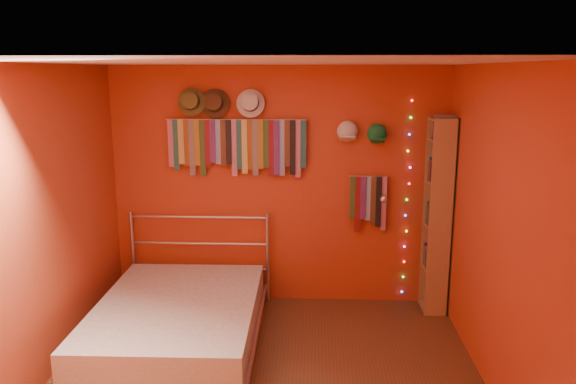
% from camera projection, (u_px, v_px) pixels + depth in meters
% --- Properties ---
extents(back_wall, '(3.50, 0.02, 2.50)m').
position_uv_depth(back_wall, '(279.00, 187.00, 5.89)').
color(back_wall, '#A4331A').
rests_on(back_wall, ground).
extents(right_wall, '(0.02, 3.50, 2.50)m').
position_uv_depth(right_wall, '(502.00, 237.00, 4.10)').
color(right_wall, '#A4331A').
rests_on(right_wall, ground).
extents(left_wall, '(0.02, 3.50, 2.50)m').
position_uv_depth(left_wall, '(35.00, 231.00, 4.27)').
color(left_wall, '#A4331A').
rests_on(left_wall, ground).
extents(ceiling, '(3.50, 3.50, 0.02)m').
position_uv_depth(ceiling, '(262.00, 62.00, 3.92)').
color(ceiling, white).
rests_on(ceiling, back_wall).
extents(tie_rack, '(1.45, 0.03, 0.60)m').
position_uv_depth(tie_rack, '(238.00, 144.00, 5.75)').
color(tie_rack, '#BCBDC2').
rests_on(tie_rack, back_wall).
extents(small_tie_rack, '(0.40, 0.03, 0.60)m').
position_uv_depth(small_tie_rack, '(369.00, 200.00, 5.81)').
color(small_tie_rack, '#BCBDC2').
rests_on(small_tie_rack, back_wall).
extents(fedora_olive, '(0.29, 0.16, 0.28)m').
position_uv_depth(fedora_olive, '(191.00, 101.00, 5.65)').
color(fedora_olive, brown).
rests_on(fedora_olive, back_wall).
extents(fedora_brown, '(0.30, 0.16, 0.30)m').
position_uv_depth(fedora_brown, '(214.00, 103.00, 5.64)').
color(fedora_brown, '#482D19').
rests_on(fedora_brown, back_wall).
extents(fedora_white, '(0.29, 0.16, 0.28)m').
position_uv_depth(fedora_white, '(250.00, 103.00, 5.63)').
color(fedora_white, silver).
rests_on(fedora_white, back_wall).
extents(cap_white, '(0.20, 0.25, 0.20)m').
position_uv_depth(cap_white, '(348.00, 131.00, 5.68)').
color(cap_white, white).
rests_on(cap_white, back_wall).
extents(cap_green, '(0.19, 0.24, 0.19)m').
position_uv_depth(cap_green, '(377.00, 134.00, 5.67)').
color(cap_green, '#1B7C3C').
rests_on(cap_green, back_wall).
extents(fairy_lights, '(0.05, 0.02, 2.06)m').
position_uv_depth(fairy_lights, '(407.00, 200.00, 5.81)').
color(fairy_lights, '#FF3333').
rests_on(fairy_lights, back_wall).
extents(reading_lamp, '(0.08, 0.34, 0.10)m').
position_uv_depth(reading_lamp, '(383.00, 198.00, 5.60)').
color(reading_lamp, '#BCBDC2').
rests_on(reading_lamp, back_wall).
extents(bookshelf, '(0.25, 0.34, 2.00)m').
position_uv_depth(bookshelf, '(442.00, 215.00, 5.65)').
color(bookshelf, olive).
rests_on(bookshelf, ground).
extents(bed, '(1.52, 2.05, 0.99)m').
position_uv_depth(bed, '(178.00, 322.00, 5.05)').
color(bed, '#BCBDC2').
rests_on(bed, ground).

